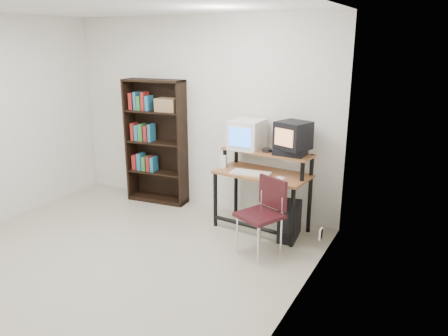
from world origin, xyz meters
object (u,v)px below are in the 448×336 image
at_px(pc_tower, 290,221).
at_px(crt_tv, 293,135).
at_px(computer_desk, 263,177).
at_px(school_chair, 264,208).
at_px(crt_monitor, 247,134).
at_px(bookshelf, 157,140).

bearing_deg(pc_tower, crt_tv, 103.33).
bearing_deg(computer_desk, pc_tower, -7.73).
bearing_deg(crt_tv, school_chair, -77.29).
height_order(crt_tv, pc_tower, crt_tv).
distance_m(crt_monitor, bookshelf, 1.49).
xyz_separation_m(crt_monitor, crt_tv, (0.62, -0.06, 0.06)).
height_order(school_chair, bookshelf, bookshelf).
bearing_deg(bookshelf, crt_tv, -10.31).
distance_m(crt_monitor, pc_tower, 1.18).
height_order(crt_tv, bookshelf, bookshelf).
xyz_separation_m(crt_tv, school_chair, (-0.07, -0.65, -0.69)).
relative_size(pc_tower, bookshelf, 0.26).
bearing_deg(bookshelf, crt_monitor, -9.94).
xyz_separation_m(crt_monitor, pc_tower, (0.68, -0.23, -0.94)).
bearing_deg(pc_tower, school_chair, -112.61).
xyz_separation_m(crt_monitor, bookshelf, (-1.46, 0.11, -0.25)).
bearing_deg(computer_desk, crt_tv, 17.94).
relative_size(computer_desk, pc_tower, 2.64).
height_order(crt_monitor, school_chair, crt_monitor).
relative_size(computer_desk, crt_tv, 2.74).
bearing_deg(school_chair, crt_tv, 108.04).
height_order(computer_desk, crt_monitor, crt_monitor).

